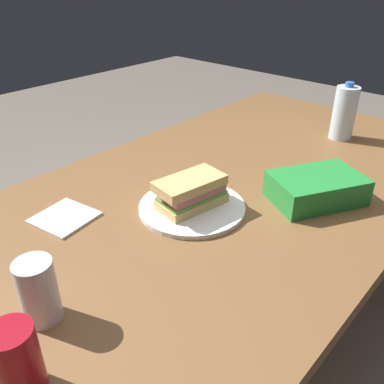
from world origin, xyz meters
The scene contains 9 objects.
ground_plane centered at (0.00, 0.00, 0.00)m, with size 8.00×8.00×0.00m, color #70665B.
dining_table centered at (0.00, 0.00, 0.68)m, with size 1.85×0.91×0.76m.
paper_plate centered at (0.09, 0.01, 0.77)m, with size 0.27×0.27×0.01m, color white.
sandwich centered at (0.09, 0.01, 0.81)m, with size 0.20×0.12×0.08m.
soda_can_red centered at (0.63, 0.16, 0.82)m, with size 0.07×0.07×0.12m, color maroon.
chip_bag centered at (-0.16, 0.21, 0.80)m, with size 0.23×0.15×0.07m, color #268C38.
water_bottle_tall centered at (-0.62, 0.08, 0.85)m, with size 0.08×0.08×0.20m.
soda_can_silver centered at (0.53, 0.05, 0.82)m, with size 0.07×0.07×0.12m, color silver.
paper_napkin centered at (0.33, -0.20, 0.77)m, with size 0.13×0.13×0.01m, color white.
Camera 1 is at (0.75, 0.59, 1.31)m, focal length 38.32 mm.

